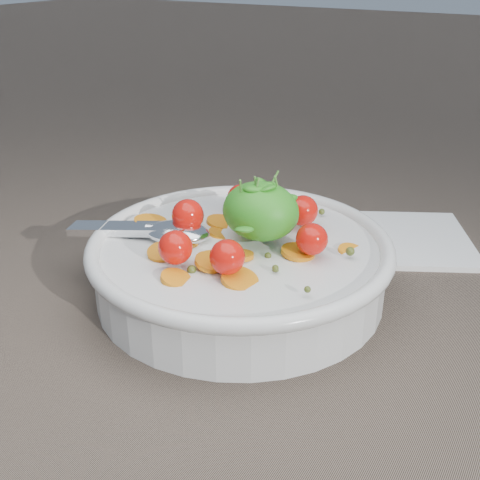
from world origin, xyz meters
The scene contains 3 objects.
ground centered at (0.00, 0.00, 0.00)m, with size 6.00×6.00×0.00m, color #6A5A4B.
bowl centered at (-0.01, -0.02, 0.03)m, with size 0.31×0.29×0.12m.
napkin centered at (0.08, 0.17, 0.00)m, with size 0.16×0.14×0.01m, color white.
Camera 1 is at (0.24, -0.45, 0.30)m, focal length 45.00 mm.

